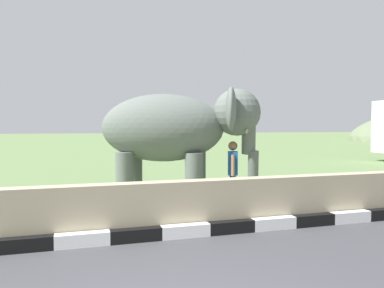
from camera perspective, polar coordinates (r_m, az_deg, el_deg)
name	(u,v)px	position (r m, az deg, el deg)	size (l,w,h in m)	color
striped_curb	(110,238)	(6.85, -12.23, -13.57)	(16.20, 0.20, 0.24)	white
barrier_parapet	(230,204)	(7.60, 5.71, -8.95)	(28.00, 0.36, 1.00)	tan
elephant	(177,130)	(9.54, -2.34, 2.13)	(4.04, 3.19, 2.95)	slate
person_handler	(233,170)	(9.57, 6.12, -3.96)	(0.37, 0.64, 1.66)	navy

